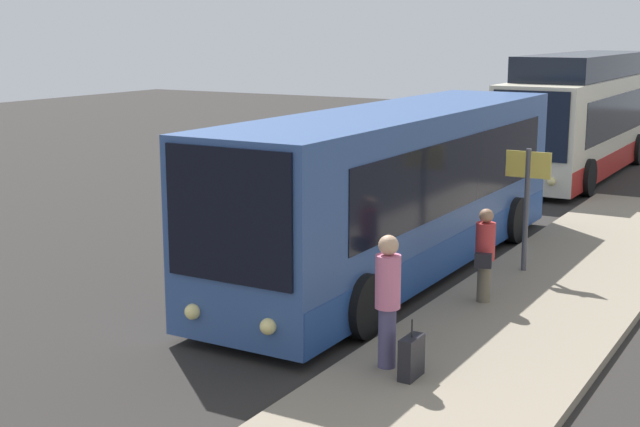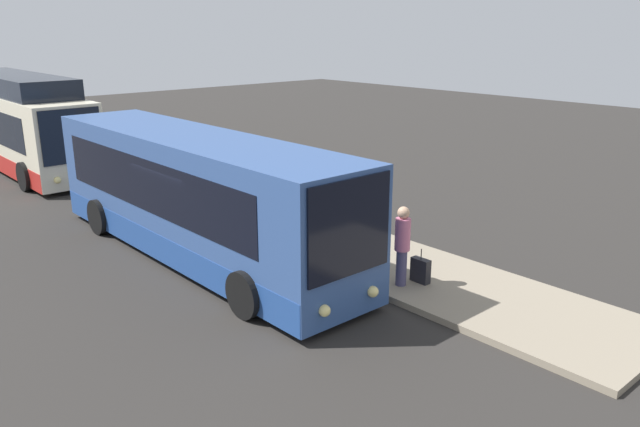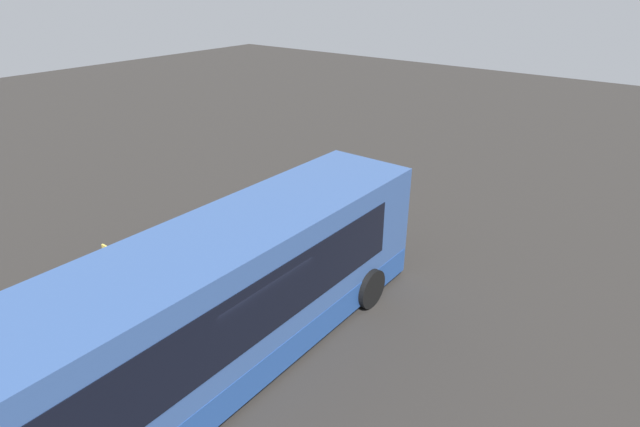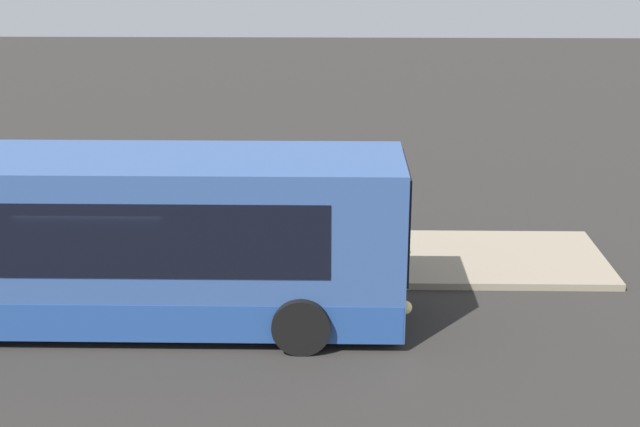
# 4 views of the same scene
# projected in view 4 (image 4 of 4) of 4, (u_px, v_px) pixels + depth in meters

# --- Properties ---
(ground) EXTENTS (80.00, 80.00, 0.00)m
(ground) POSITION_uv_depth(u_px,v_px,m) (115.00, 322.00, 16.65)
(ground) COLOR #2B2826
(platform) EXTENTS (20.00, 3.17, 0.15)m
(platform) POSITION_uv_depth(u_px,v_px,m) (148.00, 256.00, 19.64)
(platform) COLOR gray
(platform) RESTS_ON ground
(bus_lead) EXTENTS (11.35, 2.71, 3.19)m
(bus_lead) POSITION_uv_depth(u_px,v_px,m) (92.00, 242.00, 16.19)
(bus_lead) COLOR #33518C
(bus_lead) RESTS_ON ground
(passenger_boarding) EXTENTS (0.49, 0.49, 1.85)m
(passenger_boarding) POSITION_uv_depth(u_px,v_px,m) (368.00, 224.00, 18.33)
(passenger_boarding) COLOR #4C476B
(passenger_boarding) RESTS_ON platform
(passenger_waiting) EXTENTS (0.56, 0.42, 1.61)m
(passenger_waiting) POSITION_uv_depth(u_px,v_px,m) (200.00, 229.00, 18.54)
(passenger_waiting) COLOR #6B604C
(passenger_waiting) RESTS_ON platform
(suitcase) EXTENTS (0.47, 0.19, 0.81)m
(suitcase) POSITION_uv_depth(u_px,v_px,m) (375.00, 250.00, 19.00)
(suitcase) COLOR black
(suitcase) RESTS_ON platform
(sign_post) EXTENTS (0.10, 0.86, 2.34)m
(sign_post) POSITION_uv_depth(u_px,v_px,m) (86.00, 198.00, 18.34)
(sign_post) COLOR #4C4C51
(sign_post) RESTS_ON platform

